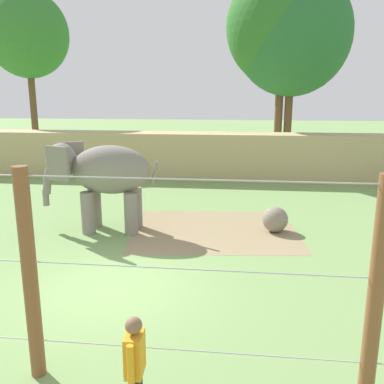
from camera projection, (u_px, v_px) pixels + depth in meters
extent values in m
plane|color=#759956|center=(112.00, 288.00, 9.75)|extent=(120.00, 120.00, 0.00)
cube|color=#937F5B|center=(214.00, 230.00, 13.81)|extent=(5.71, 4.92, 0.01)
cube|color=tan|center=(185.00, 155.00, 21.97)|extent=(36.00, 1.80, 2.35)
cylinder|color=gray|center=(88.00, 213.00, 13.35)|extent=(0.42, 0.42, 1.35)
cylinder|color=gray|center=(95.00, 207.00, 14.07)|extent=(0.42, 0.42, 1.35)
cylinder|color=gray|center=(131.00, 214.00, 13.25)|extent=(0.42, 0.42, 1.35)
cylinder|color=gray|center=(136.00, 208.00, 13.97)|extent=(0.42, 0.42, 1.35)
ellipsoid|color=gray|center=(111.00, 170.00, 13.35)|extent=(2.57, 1.46, 1.54)
ellipsoid|color=gray|center=(61.00, 161.00, 13.40)|extent=(1.00, 1.10, 1.11)
cube|color=gray|center=(57.00, 164.00, 12.83)|extent=(0.84, 0.42, 1.06)
cube|color=gray|center=(71.00, 158.00, 13.95)|extent=(0.81, 0.49, 1.06)
cylinder|color=gray|center=(50.00, 173.00, 13.52)|extent=(0.49, 0.33, 0.60)
cylinder|color=gray|center=(47.00, 186.00, 13.62)|extent=(0.35, 0.27, 0.57)
cylinder|color=gray|center=(46.00, 198.00, 13.72)|extent=(0.21, 0.21, 0.53)
cylinder|color=gray|center=(154.00, 173.00, 13.28)|extent=(0.30, 0.11, 0.77)
sphere|color=gray|center=(275.00, 219.00, 13.57)|extent=(0.82, 0.82, 0.82)
cylinder|color=brown|center=(30.00, 276.00, 6.39)|extent=(0.23, 0.23, 3.38)
cylinder|color=brown|center=(376.00, 294.00, 5.82)|extent=(0.23, 0.23, 3.38)
cylinder|color=#B7B7BC|center=(50.00, 341.00, 6.62)|extent=(10.58, 0.02, 0.02)
cylinder|color=#B7B7BC|center=(44.00, 262.00, 6.31)|extent=(10.58, 0.02, 0.02)
cylinder|color=#B7B7BC|center=(36.00, 176.00, 6.01)|extent=(10.58, 0.02, 0.02)
cube|color=orange|center=(135.00, 354.00, 5.38)|extent=(0.23, 0.37, 0.56)
sphere|color=#846047|center=(134.00, 325.00, 5.28)|extent=(0.22, 0.22, 0.22)
cylinder|color=orange|center=(131.00, 366.00, 5.14)|extent=(0.09, 0.09, 0.54)
cylinder|color=orange|center=(138.00, 343.00, 5.61)|extent=(0.09, 0.09, 0.54)
cube|color=black|center=(133.00, 356.00, 5.69)|extent=(0.02, 0.07, 0.14)
cylinder|color=brown|center=(278.00, 124.00, 24.01)|extent=(0.44, 0.44, 5.26)
ellipsoid|color=#2D6B28|center=(283.00, 26.00, 22.80)|extent=(6.10, 6.10, 6.40)
cylinder|color=brown|center=(287.00, 128.00, 23.98)|extent=(0.44, 0.44, 4.76)
ellipsoid|color=#286633|center=(292.00, 34.00, 22.81)|extent=(6.31, 6.31, 6.62)
cylinder|color=brown|center=(34.00, 115.00, 28.59)|extent=(0.44, 0.44, 5.79)
ellipsoid|color=#33752D|center=(27.00, 34.00, 27.40)|extent=(5.29, 5.29, 5.56)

